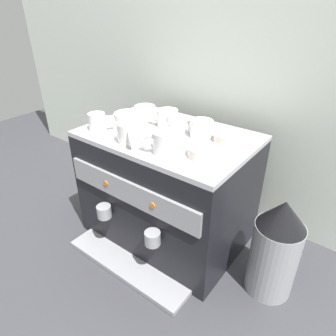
% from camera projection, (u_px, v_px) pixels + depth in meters
% --- Properties ---
extents(ground_plane, '(4.00, 4.00, 0.00)m').
position_uv_depth(ground_plane, '(168.00, 231.00, 1.36)').
color(ground_plane, '#38383D').
extents(tiled_backsplash_wall, '(2.80, 0.03, 1.14)m').
position_uv_depth(tiled_backsplash_wall, '(215.00, 91.00, 1.32)').
color(tiled_backsplash_wall, silver).
rests_on(tiled_backsplash_wall, ground_plane).
extents(espresso_machine, '(0.64, 0.54, 0.48)m').
position_uv_depth(espresso_machine, '(167.00, 188.00, 1.24)').
color(espresso_machine, black).
rests_on(espresso_machine, ground_plane).
extents(ceramic_cup_0, '(0.10, 0.09, 0.07)m').
position_uv_depth(ceramic_cup_0, '(129.00, 133.00, 1.04)').
color(ceramic_cup_0, white).
rests_on(ceramic_cup_0, espresso_machine).
extents(ceramic_cup_1, '(0.12, 0.08, 0.07)m').
position_uv_depth(ceramic_cup_1, '(167.00, 118.00, 1.18)').
color(ceramic_cup_1, white).
rests_on(ceramic_cup_1, espresso_machine).
extents(ceramic_cup_2, '(0.09, 0.08, 0.07)m').
position_uv_depth(ceramic_cup_2, '(98.00, 122.00, 1.14)').
color(ceramic_cup_2, white).
rests_on(ceramic_cup_2, espresso_machine).
extents(ceramic_cup_3, '(0.07, 0.11, 0.08)m').
position_uv_depth(ceramic_cup_3, '(174.00, 127.00, 1.07)').
color(ceramic_cup_3, white).
rests_on(ceramic_cup_3, espresso_machine).
extents(ceramic_cup_4, '(0.12, 0.08, 0.06)m').
position_uv_depth(ceramic_cup_4, '(201.00, 128.00, 1.09)').
color(ceramic_cup_4, white).
rests_on(ceramic_cup_4, espresso_machine).
extents(ceramic_cup_5, '(0.12, 0.09, 0.08)m').
position_uv_depth(ceramic_cup_5, '(164.00, 142.00, 0.97)').
color(ceramic_cup_5, white).
rests_on(ceramic_cup_5, espresso_machine).
extents(ceramic_bowl_0, '(0.12, 0.12, 0.03)m').
position_uv_depth(ceramic_bowl_0, '(231.00, 138.00, 1.05)').
color(ceramic_bowl_0, beige).
rests_on(ceramic_bowl_0, espresso_machine).
extents(ceramic_bowl_1, '(0.09, 0.09, 0.04)m').
position_uv_depth(ceramic_bowl_1, '(145.00, 110.00, 1.31)').
color(ceramic_bowl_1, beige).
rests_on(ceramic_bowl_1, espresso_machine).
extents(ceramic_bowl_2, '(0.10, 0.10, 0.03)m').
position_uv_depth(ceramic_bowl_2, '(204.00, 152.00, 0.96)').
color(ceramic_bowl_2, beige).
rests_on(ceramic_bowl_2, espresso_machine).
extents(ceramic_bowl_3, '(0.11, 0.11, 0.04)m').
position_uv_depth(ceramic_bowl_3, '(128.00, 118.00, 1.22)').
color(ceramic_bowl_3, beige).
rests_on(ceramic_bowl_3, espresso_machine).
extents(coffee_grinder, '(0.16, 0.16, 0.38)m').
position_uv_depth(coffee_grinder, '(275.00, 248.00, 1.01)').
color(coffee_grinder, '#939399').
rests_on(coffee_grinder, ground_plane).
extents(milk_pitcher, '(0.10, 0.10, 0.16)m').
position_uv_depth(milk_pitcher, '(99.00, 188.00, 1.53)').
color(milk_pitcher, '#B7B7BC').
rests_on(milk_pitcher, ground_plane).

